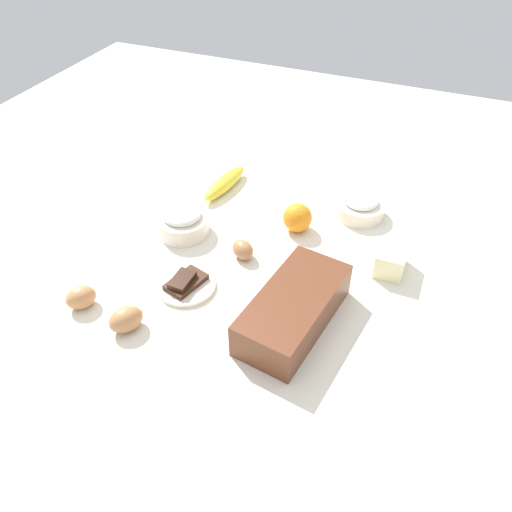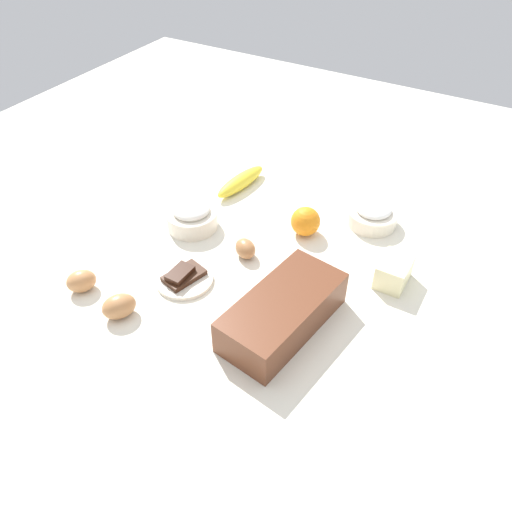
{
  "view_description": "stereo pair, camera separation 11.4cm",
  "coord_description": "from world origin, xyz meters",
  "px_view_note": "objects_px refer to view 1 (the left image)",
  "views": [
    {
      "loc": [
        0.8,
        0.33,
        0.79
      ],
      "look_at": [
        0.0,
        0.0,
        0.04
      ],
      "focal_mm": 35.56,
      "sensor_mm": 36.0,
      "label": 1
    },
    {
      "loc": [
        0.75,
        0.43,
        0.79
      ],
      "look_at": [
        0.0,
        0.0,
        0.04
      ],
      "focal_mm": 35.56,
      "sensor_mm": 36.0,
      "label": 2
    }
  ],
  "objects_px": {
    "orange_fruit": "(297,218)",
    "butter_block": "(391,260)",
    "flour_bowl": "(183,221)",
    "banana": "(225,183)",
    "egg_near_butter": "(126,319)",
    "loaf_pan": "(294,308)",
    "sugar_bowl": "(360,206)",
    "egg_beside_bowl": "(81,297)",
    "egg_loose": "(243,250)",
    "chocolate_plate": "(186,284)"
  },
  "relations": [
    {
      "from": "banana",
      "to": "egg_beside_bowl",
      "type": "height_order",
      "value": "egg_beside_bowl"
    },
    {
      "from": "flour_bowl",
      "to": "orange_fruit",
      "type": "distance_m",
      "value": 0.29
    },
    {
      "from": "banana",
      "to": "butter_block",
      "type": "bearing_deg",
      "value": 72.34
    },
    {
      "from": "loaf_pan",
      "to": "egg_beside_bowl",
      "type": "height_order",
      "value": "loaf_pan"
    },
    {
      "from": "egg_beside_bowl",
      "to": "loaf_pan",
      "type": "bearing_deg",
      "value": 106.5
    },
    {
      "from": "chocolate_plate",
      "to": "loaf_pan",
      "type": "bearing_deg",
      "value": 88.67
    },
    {
      "from": "banana",
      "to": "egg_near_butter",
      "type": "height_order",
      "value": "egg_near_butter"
    },
    {
      "from": "flour_bowl",
      "to": "sugar_bowl",
      "type": "height_order",
      "value": "flour_bowl"
    },
    {
      "from": "sugar_bowl",
      "to": "loaf_pan",
      "type": "bearing_deg",
      "value": -4.9
    },
    {
      "from": "sugar_bowl",
      "to": "chocolate_plate",
      "type": "height_order",
      "value": "sugar_bowl"
    },
    {
      "from": "loaf_pan",
      "to": "egg_near_butter",
      "type": "xyz_separation_m",
      "value": [
        0.14,
        -0.31,
        -0.02
      ]
    },
    {
      "from": "loaf_pan",
      "to": "butter_block",
      "type": "relative_size",
      "value": 3.29
    },
    {
      "from": "sugar_bowl",
      "to": "butter_block",
      "type": "height_order",
      "value": "sugar_bowl"
    },
    {
      "from": "orange_fruit",
      "to": "flour_bowl",
      "type": "bearing_deg",
      "value": -65.33
    },
    {
      "from": "banana",
      "to": "egg_beside_bowl",
      "type": "relative_size",
      "value": 2.96
    },
    {
      "from": "orange_fruit",
      "to": "butter_block",
      "type": "xyz_separation_m",
      "value": [
        0.06,
        0.25,
        -0.01
      ]
    },
    {
      "from": "sugar_bowl",
      "to": "butter_block",
      "type": "xyz_separation_m",
      "value": [
        0.18,
        0.12,
        0.0
      ]
    },
    {
      "from": "flour_bowl",
      "to": "sugar_bowl",
      "type": "xyz_separation_m",
      "value": [
        -0.24,
        0.39,
        -0.0
      ]
    },
    {
      "from": "egg_loose",
      "to": "butter_block",
      "type": "bearing_deg",
      "value": 105.08
    },
    {
      "from": "butter_block",
      "to": "flour_bowl",
      "type": "bearing_deg",
      "value": -83.4
    },
    {
      "from": "banana",
      "to": "butter_block",
      "type": "xyz_separation_m",
      "value": [
        0.16,
        0.49,
        0.01
      ]
    },
    {
      "from": "banana",
      "to": "egg_loose",
      "type": "height_order",
      "value": "egg_loose"
    },
    {
      "from": "banana",
      "to": "orange_fruit",
      "type": "distance_m",
      "value": 0.27
    },
    {
      "from": "banana",
      "to": "butter_block",
      "type": "relative_size",
      "value": 2.11
    },
    {
      "from": "butter_block",
      "to": "egg_near_butter",
      "type": "distance_m",
      "value": 0.6
    },
    {
      "from": "sugar_bowl",
      "to": "banana",
      "type": "distance_m",
      "value": 0.38
    },
    {
      "from": "chocolate_plate",
      "to": "sugar_bowl",
      "type": "bearing_deg",
      "value": 145.16
    },
    {
      "from": "orange_fruit",
      "to": "egg_beside_bowl",
      "type": "bearing_deg",
      "value": -38.16
    },
    {
      "from": "banana",
      "to": "butter_block",
      "type": "height_order",
      "value": "butter_block"
    },
    {
      "from": "orange_fruit",
      "to": "chocolate_plate",
      "type": "bearing_deg",
      "value": -28.34
    },
    {
      "from": "loaf_pan",
      "to": "sugar_bowl",
      "type": "xyz_separation_m",
      "value": [
        -0.42,
        0.04,
        -0.01
      ]
    },
    {
      "from": "sugar_bowl",
      "to": "egg_beside_bowl",
      "type": "height_order",
      "value": "sugar_bowl"
    },
    {
      "from": "egg_near_butter",
      "to": "egg_beside_bowl",
      "type": "bearing_deg",
      "value": -97.86
    },
    {
      "from": "loaf_pan",
      "to": "egg_near_butter",
      "type": "distance_m",
      "value": 0.34
    },
    {
      "from": "egg_loose",
      "to": "flour_bowl",
      "type": "bearing_deg",
      "value": -99.84
    },
    {
      "from": "flour_bowl",
      "to": "orange_fruit",
      "type": "relative_size",
      "value": 1.77
    },
    {
      "from": "flour_bowl",
      "to": "egg_loose",
      "type": "xyz_separation_m",
      "value": [
        0.03,
        0.18,
        -0.01
      ]
    },
    {
      "from": "egg_beside_bowl",
      "to": "butter_block",
      "type": "bearing_deg",
      "value": 122.17
    },
    {
      "from": "loaf_pan",
      "to": "flour_bowl",
      "type": "bearing_deg",
      "value": -108.31
    },
    {
      "from": "banana",
      "to": "chocolate_plate",
      "type": "height_order",
      "value": "banana"
    },
    {
      "from": "banana",
      "to": "egg_loose",
      "type": "bearing_deg",
      "value": 33.54
    },
    {
      "from": "egg_beside_bowl",
      "to": "chocolate_plate",
      "type": "distance_m",
      "value": 0.22
    },
    {
      "from": "sugar_bowl",
      "to": "butter_block",
      "type": "relative_size",
      "value": 1.4
    },
    {
      "from": "egg_beside_bowl",
      "to": "egg_loose",
      "type": "height_order",
      "value": "egg_beside_bowl"
    },
    {
      "from": "loaf_pan",
      "to": "banana",
      "type": "distance_m",
      "value": 0.52
    },
    {
      "from": "loaf_pan",
      "to": "butter_block",
      "type": "xyz_separation_m",
      "value": [
        -0.24,
        0.15,
        -0.01
      ]
    },
    {
      "from": "orange_fruit",
      "to": "butter_block",
      "type": "relative_size",
      "value": 0.81
    },
    {
      "from": "flour_bowl",
      "to": "egg_loose",
      "type": "distance_m",
      "value": 0.18
    },
    {
      "from": "butter_block",
      "to": "egg_beside_bowl",
      "type": "distance_m",
      "value": 0.69
    },
    {
      "from": "orange_fruit",
      "to": "egg_near_butter",
      "type": "distance_m",
      "value": 0.49
    }
  ]
}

